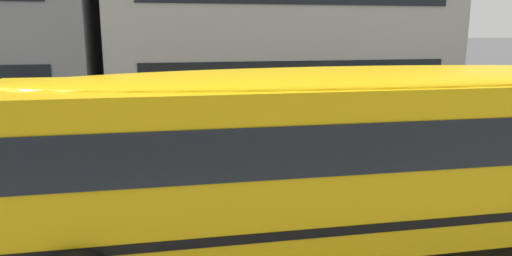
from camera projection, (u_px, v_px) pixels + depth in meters
name	position (u px, v px, depth m)	size (l,w,h in m)	color
ground_plane	(380.00, 207.00, 9.71)	(400.00, 400.00, 0.00)	#4C4C4F
sidewalk_far	(285.00, 132.00, 16.81)	(120.00, 3.00, 0.01)	gray
lane_centreline	(380.00, 207.00, 9.71)	(110.00, 0.16, 0.01)	silver
school_bus	(391.00, 144.00, 7.52)	(13.72, 3.38, 3.06)	yellow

